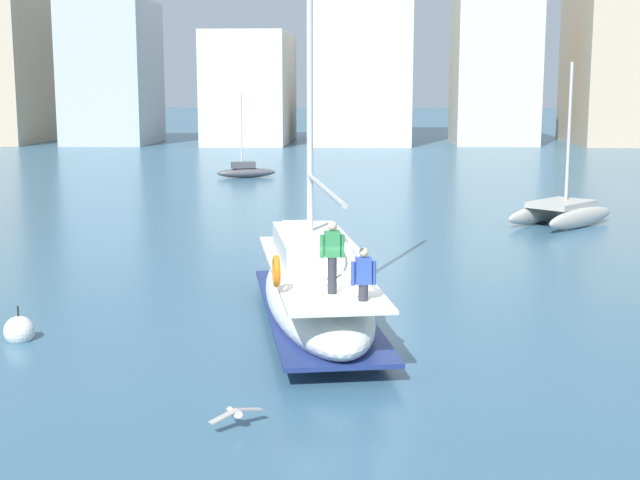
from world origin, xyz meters
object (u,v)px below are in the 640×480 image
object	(u,v)px
main_sailboat	(315,289)
mooring_buoy	(19,331)
seagull	(236,413)
moored_sloop_near	(561,212)
moored_catamaran	(246,171)

from	to	relation	value
main_sailboat	mooring_buoy	size ratio (longest dim) A/B	12.30
seagull	mooring_buoy	bearing A→B (deg)	138.34
mooring_buoy	moored_sloop_near	bearing A→B (deg)	48.25
main_sailboat	seagull	world-z (taller)	main_sailboat
seagull	main_sailboat	bearing A→B (deg)	81.84
moored_sloop_near	mooring_buoy	world-z (taller)	moored_sloop_near
moored_sloop_near	mooring_buoy	distance (m)	24.46
main_sailboat	moored_catamaran	bearing A→B (deg)	100.35
main_sailboat	moored_sloop_near	size ratio (longest dim) A/B	1.73
main_sailboat	moored_catamaran	distance (m)	35.70
main_sailboat	moored_catamaran	xyz separation A→B (m)	(-6.41, 35.11, -0.47)
main_sailboat	mooring_buoy	distance (m)	7.09
moored_sloop_near	mooring_buoy	xyz separation A→B (m)	(-16.29, -18.24, -0.36)
seagull	mooring_buoy	distance (m)	7.83
moored_catamaran	seagull	world-z (taller)	moored_catamaran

